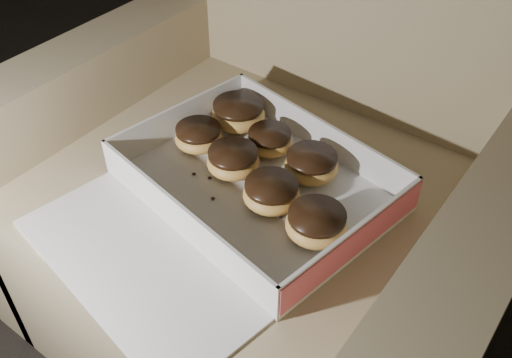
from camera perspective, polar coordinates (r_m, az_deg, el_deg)
name	(u,v)px	position (r m, az deg, el deg)	size (l,w,h in m)	color
armchair	(273,206)	(1.18, 1.70, -2.74)	(0.94, 0.80, 0.99)	#94825E
bakery_box	(237,198)	(0.98, -1.87, -1.93)	(0.53, 0.59, 0.07)	silver
donut_a	(311,165)	(1.03, 5.55, 1.42)	(0.10, 0.10, 0.05)	#E8A851
donut_b	(238,114)	(1.14, -1.78, 6.54)	(0.11, 0.11, 0.05)	#E8A851
donut_c	(233,161)	(1.03, -2.31, 1.85)	(0.10, 0.10, 0.05)	#E8A851
donut_d	(316,224)	(0.92, 6.06, -4.47)	(0.10, 0.10, 0.05)	#E8A851
donut_e	(270,141)	(1.08, 1.38, 3.87)	(0.09, 0.09, 0.04)	#E8A851
donut_f	(199,136)	(1.09, -5.77, 4.27)	(0.09, 0.09, 0.05)	#E8A851
donut_g	(271,193)	(0.97, 1.54, -1.41)	(0.10, 0.10, 0.05)	#E8A851
crumb_a	(161,194)	(1.01, -9.46, -1.51)	(0.01, 0.01, 0.00)	black
crumb_b	(210,178)	(1.03, -4.65, 0.13)	(0.01, 0.01, 0.00)	black
crumb_c	(194,174)	(1.04, -6.23, 0.52)	(0.01, 0.01, 0.00)	black
crumb_d	(213,198)	(0.99, -4.33, -1.94)	(0.01, 0.01, 0.00)	black
crumb_e	(280,217)	(0.96, 2.47, -3.83)	(0.01, 0.01, 0.00)	black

